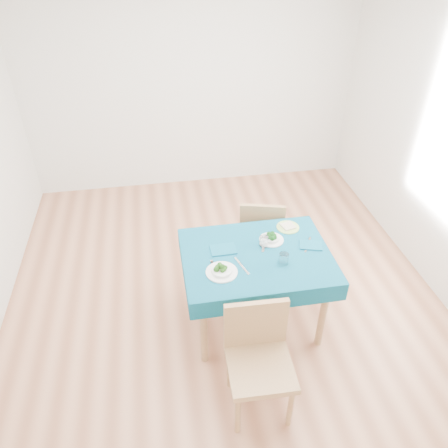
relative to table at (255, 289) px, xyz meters
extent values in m
cube|color=#9C5F41|center=(-0.21, 0.33, -0.39)|extent=(4.00, 4.50, 0.02)
cube|color=silver|center=(-0.21, 2.58, 0.97)|extent=(4.00, 0.02, 2.70)
cube|color=navy|center=(0.00, 0.00, 0.00)|extent=(1.17, 0.89, 0.76)
cube|color=#997248|center=(-0.15, -0.80, 0.18)|extent=(0.46, 0.50, 1.12)
cube|color=#997248|center=(0.23, 0.73, 0.13)|extent=(0.51, 0.54, 1.02)
cube|color=silver|center=(-0.36, -0.11, 0.38)|extent=(0.03, 0.17, 0.00)
cube|color=silver|center=(-0.15, -0.11, 0.38)|extent=(0.08, 0.22, 0.00)
cube|color=silver|center=(0.08, 0.10, 0.38)|extent=(0.07, 0.16, 0.00)
cube|color=silver|center=(0.44, 0.05, 0.38)|extent=(0.12, 0.19, 0.00)
cube|color=#0C526D|center=(-0.25, 0.10, 0.39)|extent=(0.21, 0.15, 0.01)
cube|color=#0C526D|center=(0.46, 0.04, 0.38)|extent=(0.21, 0.17, 0.01)
cylinder|color=white|center=(0.08, 0.10, 0.42)|extent=(0.07, 0.07, 0.09)
cylinder|color=white|center=(0.18, -0.14, 0.43)|extent=(0.07, 0.07, 0.09)
cylinder|color=#A8D166|center=(0.35, 0.31, 0.38)|extent=(0.19, 0.19, 0.01)
cube|color=beige|center=(0.35, 0.31, 0.40)|extent=(0.13, 0.13, 0.02)
camera|label=1|loc=(-0.72, -2.59, 2.59)|focal=35.00mm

